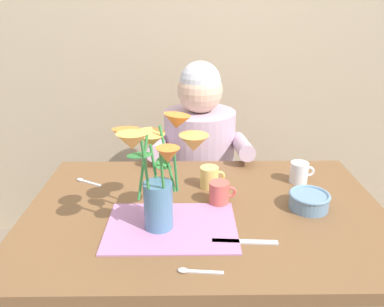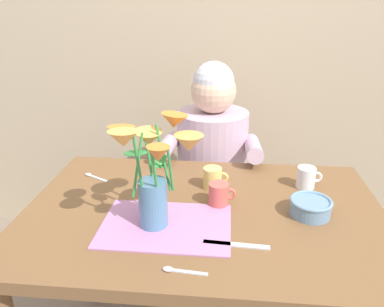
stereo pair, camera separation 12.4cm
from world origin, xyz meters
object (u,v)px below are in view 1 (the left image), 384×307
(flower_vase, at_px, (159,166))
(ceramic_mug, at_px, (220,193))
(ceramic_bowl, at_px, (309,201))
(tea_cup, at_px, (210,177))
(coffee_cup, at_px, (299,172))
(dinner_knife, at_px, (245,242))
(seated_person, at_px, (199,176))

(flower_vase, height_order, ceramic_mug, flower_vase)
(ceramic_bowl, height_order, ceramic_mug, ceramic_mug)
(tea_cup, height_order, ceramic_mug, same)
(tea_cup, xyz_separation_m, coffee_cup, (0.34, 0.04, 0.00))
(dinner_knife, height_order, coffee_cup, coffee_cup)
(ceramic_bowl, relative_size, tea_cup, 1.46)
(flower_vase, height_order, dinner_knife, flower_vase)
(dinner_knife, bearing_deg, ceramic_bowl, 41.43)
(ceramic_mug, bearing_deg, flower_vase, -143.76)
(dinner_knife, bearing_deg, coffee_cup, 59.55)
(tea_cup, relative_size, coffee_cup, 1.00)
(seated_person, distance_m, dinner_knife, 0.83)
(dinner_knife, xyz_separation_m, coffee_cup, (0.26, 0.39, 0.04))
(tea_cup, relative_size, ceramic_mug, 1.00)
(seated_person, height_order, flower_vase, seated_person)
(flower_vase, bearing_deg, ceramic_mug, 36.24)
(seated_person, distance_m, tea_cup, 0.51)
(seated_person, bearing_deg, coffee_cup, -44.17)
(ceramic_mug, bearing_deg, seated_person, 95.22)
(flower_vase, height_order, ceramic_bowl, flower_vase)
(seated_person, bearing_deg, tea_cup, -82.27)
(flower_vase, bearing_deg, coffee_cup, 30.67)
(dinner_knife, distance_m, coffee_cup, 0.47)
(ceramic_mug, bearing_deg, dinner_knife, -75.96)
(dinner_knife, relative_size, tea_cup, 2.04)
(dinner_knife, height_order, ceramic_mug, ceramic_mug)
(flower_vase, xyz_separation_m, tea_cup, (0.16, 0.26, -0.16))
(dinner_knife, distance_m, ceramic_mug, 0.24)
(flower_vase, bearing_deg, tea_cup, 58.19)
(seated_person, xyz_separation_m, ceramic_mug, (0.05, -0.58, 0.22))
(ceramic_bowl, bearing_deg, ceramic_mug, 172.57)
(coffee_cup, bearing_deg, ceramic_bowl, -95.91)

